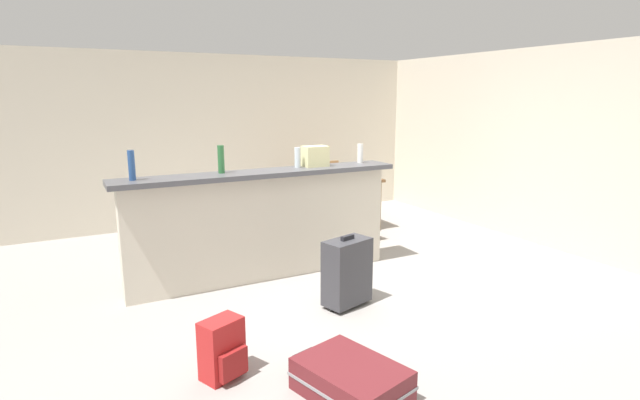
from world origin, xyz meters
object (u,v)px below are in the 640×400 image
object	(u,v)px
dining_table	(338,185)
dining_chair_near_partition	(353,202)
bottle_white	(360,153)
dining_chair_far_side	(324,187)
suitcase_upright_charcoal	(347,271)
bottle_clear	(297,157)
grocery_bag	(315,156)
backpack_red	(223,350)
bottle_green	(221,159)
suitcase_flat_maroon	(351,380)
bottle_blue	(132,165)

from	to	relation	value
dining_table	dining_chair_near_partition	xyz separation A→B (m)	(-0.09, -0.57, -0.13)
bottle_white	dining_chair_near_partition	distance (m)	1.11
dining_chair_far_side	suitcase_upright_charcoal	distance (m)	3.28
bottle_white	dining_chair_near_partition	xyz separation A→B (m)	(0.38, 0.74, -0.74)
bottle_clear	dining_chair_far_side	world-z (taller)	bottle_clear
grocery_bag	bottle_white	bearing A→B (deg)	1.78
grocery_bag	backpack_red	xyz separation A→B (m)	(-1.59, -1.70, -1.06)
bottle_white	grocery_bag	world-z (taller)	grocery_bag
bottle_clear	dining_table	distance (m)	1.93
backpack_red	bottle_green	bearing A→B (deg)	72.20
bottle_clear	suitcase_upright_charcoal	xyz separation A→B (m)	(-0.02, -1.07, -0.93)
bottle_green	backpack_red	xyz separation A→B (m)	(-0.55, -1.70, -1.08)
grocery_bag	dining_table	world-z (taller)	grocery_bag
dining_chair_far_side	suitcase_upright_charcoal	xyz separation A→B (m)	(-1.36, -2.98, -0.19)
bottle_green	bottle_white	size ratio (longest dim) A/B	1.27
bottle_green	bottle_clear	distance (m)	0.83
grocery_bag	suitcase_flat_maroon	world-z (taller)	grocery_bag
bottle_blue	suitcase_flat_maroon	distance (m)	2.72
bottle_blue	dining_chair_near_partition	xyz separation A→B (m)	(2.84, 0.79, -0.77)
dining_table	grocery_bag	bearing A→B (deg)	-128.28
suitcase_flat_maroon	suitcase_upright_charcoal	xyz separation A→B (m)	(0.70, 1.22, 0.22)
dining_chair_far_side	suitcase_upright_charcoal	bearing A→B (deg)	-114.46
bottle_blue	bottle_clear	distance (m)	1.67
bottle_white	backpack_red	world-z (taller)	bottle_white
bottle_white	suitcase_upright_charcoal	bearing A→B (deg)	-126.72
bottle_blue	dining_table	bearing A→B (deg)	25.03
bottle_blue	bottle_white	xyz separation A→B (m)	(2.46, 0.06, -0.03)
bottle_green	grocery_bag	distance (m)	1.04
dining_chair_far_side	suitcase_upright_charcoal	size ratio (longest dim) A/B	1.39
grocery_bag	dining_chair_far_side	size ratio (longest dim) A/B	0.28
bottle_blue	dining_chair_far_side	size ratio (longest dim) A/B	0.29
suitcase_upright_charcoal	bottle_green	bearing A→B (deg)	127.19
dining_table	bottle_white	bearing A→B (deg)	-109.47
grocery_bag	suitcase_upright_charcoal	bearing A→B (deg)	-101.97
bottle_blue	bottle_green	world-z (taller)	bottle_green
bottle_green	dining_chair_near_partition	size ratio (longest dim) A/B	0.30
bottle_blue	bottle_white	bearing A→B (deg)	1.30
grocery_bag	dining_chair_near_partition	xyz separation A→B (m)	(0.96, 0.76, -0.74)
bottle_green	suitcase_upright_charcoal	size ratio (longest dim) A/B	0.41
backpack_red	grocery_bag	bearing A→B (deg)	46.95
bottle_green	grocery_bag	world-z (taller)	bottle_green
bottle_white	dining_chair_far_side	distance (m)	2.11
bottle_green	suitcase_upright_charcoal	world-z (taller)	bottle_green
bottle_white	suitcase_flat_maroon	size ratio (longest dim) A/B	0.24
bottle_white	grocery_bag	distance (m)	0.59
bottle_blue	bottle_clear	bearing A→B (deg)	1.41
dining_chair_near_partition	backpack_red	bearing A→B (deg)	-136.07
bottle_green	bottle_white	bearing A→B (deg)	0.56
bottle_blue	backpack_red	world-z (taller)	bottle_blue
dining_table	suitcase_flat_maroon	distance (m)	4.16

